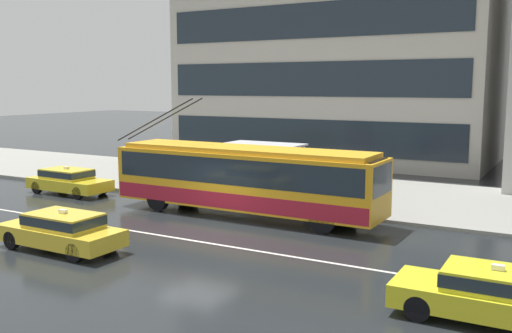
{
  "coord_description": "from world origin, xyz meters",
  "views": [
    {
      "loc": [
        12.34,
        -17.34,
        5.46
      ],
      "look_at": [
        0.82,
        3.0,
        2.16
      ],
      "focal_mm": 40.27,
      "sensor_mm": 36.0,
      "label": 1
    }
  ],
  "objects_px": {
    "taxi_oncoming_near": "(62,229)",
    "pedestrian_approaching_curb": "(327,184)",
    "trolleybus": "(245,178)",
    "taxi_oncoming_far": "(492,293)",
    "taxi_queued_behind_bus": "(68,180)",
    "bus_shelter": "(267,157)",
    "pedestrian_walking_past": "(193,174)",
    "pedestrian_at_shelter": "(308,167)"
  },
  "relations": [
    {
      "from": "taxi_oncoming_far",
      "to": "pedestrian_approaching_curb",
      "type": "xyz_separation_m",
      "value": [
        -8.21,
        9.9,
        0.38
      ]
    },
    {
      "from": "trolleybus",
      "to": "pedestrian_approaching_curb",
      "type": "relative_size",
      "value": 7.94
    },
    {
      "from": "taxi_queued_behind_bus",
      "to": "taxi_oncoming_far",
      "type": "bearing_deg",
      "value": -17.38
    },
    {
      "from": "trolleybus",
      "to": "taxi_oncoming_far",
      "type": "relative_size",
      "value": 2.92
    },
    {
      "from": "bus_shelter",
      "to": "taxi_oncoming_far",
      "type": "bearing_deg",
      "value": -41.61
    },
    {
      "from": "taxi_queued_behind_bus",
      "to": "taxi_oncoming_far",
      "type": "height_order",
      "value": "same"
    },
    {
      "from": "pedestrian_approaching_curb",
      "to": "pedestrian_walking_past",
      "type": "relative_size",
      "value": 0.98
    },
    {
      "from": "trolleybus",
      "to": "taxi_queued_behind_bus",
      "type": "xyz_separation_m",
      "value": [
        -10.38,
        -0.13,
        -0.9
      ]
    },
    {
      "from": "taxi_oncoming_near",
      "to": "taxi_oncoming_far",
      "type": "height_order",
      "value": "same"
    },
    {
      "from": "trolleybus",
      "to": "taxi_oncoming_near",
      "type": "height_order",
      "value": "trolleybus"
    },
    {
      "from": "trolleybus",
      "to": "pedestrian_approaching_curb",
      "type": "distance_m",
      "value": 4.03
    },
    {
      "from": "bus_shelter",
      "to": "taxi_queued_behind_bus",
      "type": "bearing_deg",
      "value": -159.67
    },
    {
      "from": "pedestrian_approaching_curb",
      "to": "pedestrian_walking_past",
      "type": "height_order",
      "value": "pedestrian_walking_past"
    },
    {
      "from": "taxi_oncoming_far",
      "to": "bus_shelter",
      "type": "bearing_deg",
      "value": 138.39
    },
    {
      "from": "trolleybus",
      "to": "pedestrian_at_shelter",
      "type": "relative_size",
      "value": 6.46
    },
    {
      "from": "taxi_oncoming_near",
      "to": "pedestrian_walking_past",
      "type": "bearing_deg",
      "value": 99.55
    },
    {
      "from": "taxi_oncoming_near",
      "to": "pedestrian_at_shelter",
      "type": "height_order",
      "value": "pedestrian_at_shelter"
    },
    {
      "from": "trolleybus",
      "to": "bus_shelter",
      "type": "bearing_deg",
      "value": 102.97
    },
    {
      "from": "taxi_oncoming_near",
      "to": "pedestrian_walking_past",
      "type": "distance_m",
      "value": 9.96
    },
    {
      "from": "pedestrian_at_shelter",
      "to": "pedestrian_walking_past",
      "type": "xyz_separation_m",
      "value": [
        -5.44,
        -1.71,
        -0.56
      ]
    },
    {
      "from": "pedestrian_walking_past",
      "to": "trolleybus",
      "type": "bearing_deg",
      "value": -28.49
    },
    {
      "from": "taxi_oncoming_near",
      "to": "pedestrian_approaching_curb",
      "type": "height_order",
      "value": "pedestrian_approaching_curb"
    },
    {
      "from": "trolleybus",
      "to": "pedestrian_approaching_curb",
      "type": "bearing_deg",
      "value": 53.15
    },
    {
      "from": "taxi_oncoming_far",
      "to": "pedestrian_walking_past",
      "type": "bearing_deg",
      "value": 148.79
    },
    {
      "from": "taxi_queued_behind_bus",
      "to": "pedestrian_approaching_curb",
      "type": "distance_m",
      "value": 13.21
    },
    {
      "from": "trolleybus",
      "to": "taxi_oncoming_near",
      "type": "distance_m",
      "value": 7.98
    },
    {
      "from": "taxi_queued_behind_bus",
      "to": "pedestrian_approaching_curb",
      "type": "xyz_separation_m",
      "value": [
        12.77,
        3.33,
        0.38
      ]
    },
    {
      "from": "taxi_oncoming_far",
      "to": "bus_shelter",
      "type": "relative_size",
      "value": 1.17
    },
    {
      "from": "bus_shelter",
      "to": "taxi_oncoming_near",
      "type": "bearing_deg",
      "value": -100.09
    },
    {
      "from": "trolleybus",
      "to": "pedestrian_at_shelter",
      "type": "xyz_separation_m",
      "value": [
        1.07,
        4.09,
        0.06
      ]
    },
    {
      "from": "taxi_oncoming_near",
      "to": "pedestrian_approaching_curb",
      "type": "relative_size",
      "value": 2.81
    },
    {
      "from": "taxi_oncoming_far",
      "to": "pedestrian_walking_past",
      "type": "distance_m",
      "value": 17.52
    },
    {
      "from": "trolleybus",
      "to": "pedestrian_walking_past",
      "type": "xyz_separation_m",
      "value": [
        -4.37,
        2.37,
        -0.5
      ]
    },
    {
      "from": "trolleybus",
      "to": "taxi_queued_behind_bus",
      "type": "relative_size",
      "value": 2.79
    },
    {
      "from": "pedestrian_at_shelter",
      "to": "pedestrian_approaching_curb",
      "type": "height_order",
      "value": "pedestrian_at_shelter"
    },
    {
      "from": "taxi_oncoming_far",
      "to": "pedestrian_at_shelter",
      "type": "bearing_deg",
      "value": 131.49
    },
    {
      "from": "pedestrian_approaching_curb",
      "to": "taxi_oncoming_far",
      "type": "bearing_deg",
      "value": -50.32
    },
    {
      "from": "pedestrian_approaching_curb",
      "to": "pedestrian_walking_past",
      "type": "distance_m",
      "value": 6.82
    },
    {
      "from": "bus_shelter",
      "to": "pedestrian_at_shelter",
      "type": "xyz_separation_m",
      "value": [
        1.85,
        0.67,
        -0.43
      ]
    },
    {
      "from": "trolleybus",
      "to": "taxi_oncoming_near",
      "type": "relative_size",
      "value": 2.83
    },
    {
      "from": "taxi_oncoming_far",
      "to": "pedestrian_approaching_curb",
      "type": "distance_m",
      "value": 12.87
    },
    {
      "from": "trolleybus",
      "to": "bus_shelter",
      "type": "xyz_separation_m",
      "value": [
        -0.79,
        3.42,
        0.49
      ]
    }
  ]
}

